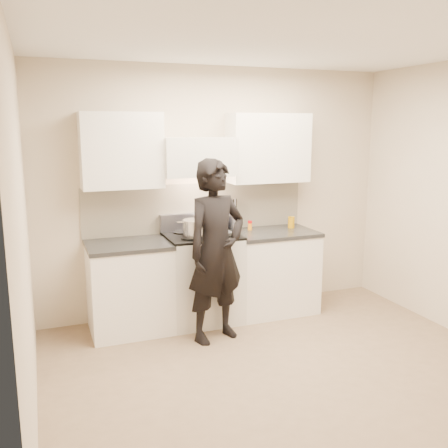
% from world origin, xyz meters
% --- Properties ---
extents(ground_plane, '(4.00, 4.00, 0.00)m').
position_xyz_m(ground_plane, '(0.00, 0.00, 0.00)').
color(ground_plane, '#836A50').
extents(room_shell, '(4.04, 3.54, 2.70)m').
position_xyz_m(room_shell, '(-0.06, 0.37, 1.60)').
color(room_shell, beige).
rests_on(room_shell, ground).
extents(stove, '(0.76, 0.65, 0.96)m').
position_xyz_m(stove, '(-0.30, 1.42, 0.47)').
color(stove, silver).
rests_on(stove, ground).
extents(counter_right, '(0.92, 0.67, 0.92)m').
position_xyz_m(counter_right, '(0.53, 1.43, 0.46)').
color(counter_right, white).
rests_on(counter_right, ground).
extents(counter_left, '(0.82, 0.67, 0.92)m').
position_xyz_m(counter_left, '(-1.08, 1.43, 0.46)').
color(counter_left, white).
rests_on(counter_left, ground).
extents(wok, '(0.41, 0.49, 0.33)m').
position_xyz_m(wok, '(-0.15, 1.56, 1.07)').
color(wok, '#BAB9C2').
rests_on(wok, stove).
extents(stock_pot, '(0.35, 0.30, 0.17)m').
position_xyz_m(stock_pot, '(-0.41, 1.33, 1.04)').
color(stock_pot, '#BAB9C2').
rests_on(stock_pot, stove).
extents(utensil_crock, '(0.13, 0.13, 0.35)m').
position_xyz_m(utensil_crock, '(0.15, 1.67, 1.03)').
color(utensil_crock, '#9FA1B6').
rests_on(utensil_crock, counter_right).
extents(spice_jar, '(0.05, 0.05, 0.11)m').
position_xyz_m(spice_jar, '(0.31, 1.56, 0.97)').
color(spice_jar, orange).
rests_on(spice_jar, counter_right).
extents(oil_glass, '(0.07, 0.07, 0.13)m').
position_xyz_m(oil_glass, '(0.80, 1.51, 0.99)').
color(oil_glass, '#B47B05').
rests_on(oil_glass, counter_right).
extents(person, '(0.74, 0.60, 1.77)m').
position_xyz_m(person, '(-0.32, 0.92, 0.88)').
color(person, black).
rests_on(person, ground).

